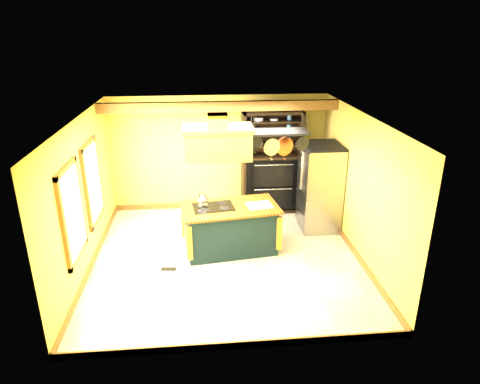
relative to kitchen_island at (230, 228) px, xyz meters
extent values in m
plane|color=beige|center=(-0.09, -0.32, -0.47)|extent=(5.00, 5.00, 0.00)
plane|color=white|center=(-0.09, -0.32, 2.23)|extent=(5.00, 5.00, 0.00)
cube|color=gold|center=(-0.09, 2.18, 0.88)|extent=(5.00, 0.02, 2.70)
cube|color=gold|center=(-0.09, -2.82, 0.88)|extent=(5.00, 0.02, 2.70)
cube|color=gold|center=(-2.59, -0.32, 0.88)|extent=(0.02, 5.00, 2.70)
cube|color=gold|center=(2.41, -0.32, 0.88)|extent=(0.02, 5.00, 2.70)
cube|color=brown|center=(-0.09, 1.38, 2.12)|extent=(5.00, 0.15, 0.20)
cube|color=brown|center=(-2.56, -1.12, 0.93)|extent=(0.06, 1.06, 1.56)
cube|color=white|center=(-2.54, -1.12, 0.93)|extent=(0.02, 0.85, 1.34)
cube|color=brown|center=(-2.56, 0.28, 0.93)|extent=(0.06, 1.06, 1.56)
cube|color=white|center=(-2.54, 0.28, 0.93)|extent=(0.02, 0.85, 1.34)
cube|color=#13282C|center=(0.00, 0.00, -0.03)|extent=(1.81, 1.14, 0.88)
cube|color=brown|center=(0.00, 0.00, 0.43)|extent=(1.97, 1.27, 0.04)
cube|color=black|center=(-0.31, 0.01, 0.46)|extent=(0.83, 0.63, 0.01)
ellipsoid|color=silver|center=(-0.51, 0.11, 0.56)|extent=(0.20, 0.20, 0.16)
cube|color=white|center=(0.57, -0.01, 0.46)|extent=(0.51, 0.42, 0.02)
cube|color=gold|center=(-0.20, 0.00, 1.68)|extent=(1.18, 0.64, 0.50)
cube|color=brown|center=(-0.20, 0.00, 1.97)|extent=(1.26, 0.71, 0.08)
cube|color=gold|center=(-0.20, 0.00, 2.08)|extent=(0.35, 0.35, 0.30)
cube|color=black|center=(0.90, 0.00, 1.89)|extent=(1.05, 0.52, 0.04)
cylinder|color=black|center=(0.43, -0.21, 2.06)|extent=(0.02, 0.02, 0.34)
cylinder|color=black|center=(1.37, 0.21, 2.06)|extent=(0.02, 0.02, 0.34)
cylinder|color=black|center=(0.48, 0.10, 1.69)|extent=(0.27, 0.04, 0.27)
cylinder|color=silver|center=(0.76, -0.11, 1.64)|extent=(0.31, 0.04, 0.31)
cylinder|color=#BD522F|center=(1.04, 0.10, 1.59)|extent=(0.36, 0.04, 0.36)
cylinder|color=black|center=(1.32, -0.11, 1.69)|extent=(0.27, 0.04, 0.27)
cube|color=gray|center=(2.01, 0.86, 0.44)|extent=(0.76, 0.93, 1.82)
cube|color=gray|center=(1.61, 0.63, 0.84)|extent=(0.03, 0.45, 0.98)
cube|color=gray|center=(1.61, 1.10, 0.84)|extent=(0.03, 0.45, 0.98)
cube|color=gray|center=(1.61, 0.86, -0.05)|extent=(0.03, 0.89, 0.76)
cube|color=black|center=(2.01, 0.86, -0.44)|extent=(0.72, 0.88, 0.06)
cube|color=black|center=(1.11, 2.13, 0.73)|extent=(1.36, 0.06, 2.40)
cube|color=black|center=(0.46, 1.87, 0.73)|extent=(0.06, 0.57, 2.40)
cube|color=black|center=(1.76, 1.87, 0.73)|extent=(0.06, 0.57, 2.40)
cube|color=black|center=(1.11, 1.87, 0.89)|extent=(1.36, 0.57, 0.05)
cube|color=black|center=(1.11, 1.90, 0.24)|extent=(1.24, 0.47, 1.30)
cube|color=black|center=(1.11, 1.57, 0.52)|extent=(1.06, 0.04, 0.57)
cube|color=black|center=(1.11, 1.57, -0.05)|extent=(1.06, 0.04, 0.52)
cube|color=black|center=(1.11, 1.87, 1.15)|extent=(1.24, 0.51, 0.02)
cube|color=black|center=(1.11, 1.87, 1.43)|extent=(1.24, 0.51, 0.02)
cube|color=black|center=(1.11, 1.87, 1.70)|extent=(1.24, 0.51, 0.03)
cylinder|color=white|center=(0.77, 1.82, 1.20)|extent=(0.22, 0.22, 0.07)
cylinder|color=#3F73B2|center=(1.47, 1.82, 1.53)|extent=(0.10, 0.10, 0.17)
cube|color=black|center=(-1.17, -0.65, -0.46)|extent=(0.29, 0.15, 0.01)
camera|label=1|loc=(-0.50, -7.48, 3.70)|focal=32.00mm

